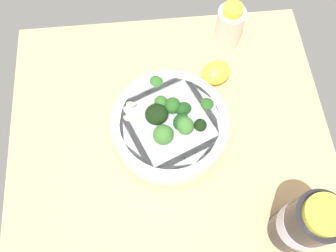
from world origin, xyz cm
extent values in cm
cube|color=tan|center=(0.00, 0.00, -1.88)|extent=(63.14, 63.14, 3.75)
cylinder|color=white|center=(-2.75, -0.37, 0.77)|extent=(11.98, 11.98, 1.55)
cylinder|color=white|center=(-2.75, -0.37, 3.87)|extent=(21.78, 21.78, 4.64)
cylinder|color=silver|center=(-2.75, -0.37, 5.79)|extent=(18.52, 18.52, 0.80)
cylinder|color=#4A8F3C|center=(-5.48, 7.20, 4.02)|extent=(1.65, 1.64, 1.59)
ellipsoid|color=#23511C|center=(-5.48, 7.20, 5.69)|extent=(4.12, 3.55, 3.16)
cylinder|color=#3C7A32|center=(-6.37, -1.30, 5.14)|extent=(1.49, 1.24, 1.49)
ellipsoid|color=#2D6023|center=(-6.37, -1.30, 6.56)|extent=(3.56, 3.57, 3.48)
cylinder|color=#2F662B|center=(-1.25, 2.57, 5.57)|extent=(1.41, 1.48, 1.07)
ellipsoid|color=#386B2B|center=(-1.25, 2.57, 6.89)|extent=(4.78, 4.75, 4.32)
cylinder|color=#3C7A32|center=(-11.25, -1.72, 4.14)|extent=(1.38, 1.31, 1.14)
ellipsoid|color=#2D6023|center=(-11.25, -1.72, 5.54)|extent=(4.80, 4.64, 3.59)
cylinder|color=#589D47|center=(0.43, -1.48, 4.60)|extent=(1.80, 1.82, 1.71)
ellipsoid|color=#386B2B|center=(0.43, -1.48, 6.54)|extent=(5.21, 4.59, 4.84)
cylinder|color=#4A8F3C|center=(-4.87, 2.65, 4.84)|extent=(1.57, 1.74, 1.47)
ellipsoid|color=#194216|center=(-4.87, 2.65, 6.33)|extent=(3.69, 4.50, 4.03)
cylinder|color=#3C7A32|center=(-4.06, -2.34, 5.07)|extent=(1.88, 1.76, 1.34)
ellipsoid|color=black|center=(-4.06, -2.34, 6.79)|extent=(5.42, 5.75, 3.66)
cylinder|color=#2F662B|center=(-2.34, 1.97, 4.93)|extent=(1.64, 1.67, 1.17)
ellipsoid|color=#194216|center=(-2.34, 1.97, 6.30)|extent=(4.50, 4.34, 2.95)
cylinder|color=#589D47|center=(-5.39, 0.68, 5.40)|extent=(1.65, 1.68, 1.74)
ellipsoid|color=#23511C|center=(-5.39, 0.68, 7.11)|extent=(3.95, 4.47, 3.66)
cylinder|color=#3C7A32|center=(-1.37, 5.38, 4.65)|extent=(1.33, 1.26, 1.27)
ellipsoid|color=black|center=(-1.37, 5.38, 6.03)|extent=(3.03, 3.22, 2.73)
ellipsoid|color=#DBBC84|center=(-8.34, 0.41, 6.09)|extent=(1.88, 1.10, 0.73)
ellipsoid|color=#DBBC84|center=(-3.99, -7.64, 6.25)|extent=(1.79, 2.07, 0.38)
ellipsoid|color=#DBBC84|center=(-6.32, -6.84, 7.30)|extent=(1.41, 2.00, 0.43)
ellipsoid|color=yellow|center=(-14.68, 10.75, 2.10)|extent=(7.31, 7.82, 4.21)
cylinder|color=beige|center=(-24.07, 14.68, 4.56)|extent=(5.84, 5.84, 9.11)
cylinder|color=gold|center=(-24.07, 14.68, 9.85)|extent=(4.06, 4.06, 1.47)
cylinder|color=black|center=(17.79, 19.05, 7.81)|extent=(7.50, 7.50, 15.62)
cylinder|color=gold|center=(17.79, 19.05, 16.25)|extent=(5.94, 5.94, 1.26)
cylinder|color=silver|center=(17.79, 19.05, 7.85)|extent=(7.65, 7.65, 3.92)
camera|label=1|loc=(24.46, -2.99, 65.34)|focal=38.30mm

